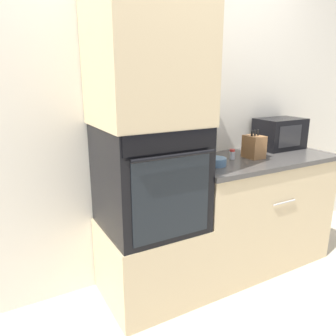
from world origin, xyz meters
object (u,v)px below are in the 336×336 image
at_px(bowl, 216,162).
at_px(condiment_jar_mid, 212,150).
at_px(condiment_jar_near, 232,154).
at_px(knife_block, 254,147).
at_px(microwave, 280,134).
at_px(wall_oven, 150,177).

xyz_separation_m(bowl, condiment_jar_mid, (0.13, 0.22, 0.02)).
bearing_deg(condiment_jar_near, condiment_jar_mid, 124.29).
relative_size(knife_block, bowl, 1.42).
distance_m(bowl, condiment_jar_near, 0.24).
bearing_deg(bowl, microwave, 12.85).
height_order(wall_oven, bowl, wall_oven).
xyz_separation_m(wall_oven, condiment_jar_near, (0.72, 0.04, 0.06)).
xyz_separation_m(wall_oven, knife_block, (0.90, -0.01, 0.11)).
distance_m(wall_oven, condiment_jar_near, 0.73).
relative_size(knife_block, condiment_jar_near, 2.84).
xyz_separation_m(bowl, condiment_jar_near, (0.22, 0.09, 0.01)).
xyz_separation_m(wall_oven, condiment_jar_mid, (0.63, 0.17, 0.08)).
xyz_separation_m(microwave, condiment_jar_mid, (-0.70, 0.03, -0.08)).
bearing_deg(bowl, condiment_jar_mid, 59.31).
bearing_deg(wall_oven, microwave, 5.90).
height_order(wall_oven, condiment_jar_mid, wall_oven).
relative_size(condiment_jar_near, condiment_jar_mid, 0.73).
height_order(wall_oven, microwave, wall_oven).
bearing_deg(condiment_jar_mid, microwave, -2.65).
bearing_deg(condiment_jar_mid, bowl, -120.69).
distance_m(wall_oven, microwave, 1.35).
bearing_deg(condiment_jar_near, bowl, -158.53).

